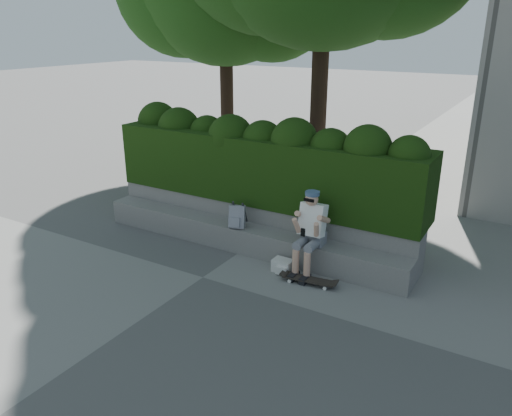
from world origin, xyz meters
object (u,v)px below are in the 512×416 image
Objects in this scene: skateboard at (309,280)px; person at (311,229)px; backpack_plaid at (237,217)px; backpack_ground at (283,266)px.

person is at bearing 107.13° from skateboard.
person is 1.46m from backpack_plaid.
person reaches higher than backpack_ground.
person is 0.80m from skateboard.
skateboard is at bearing -65.88° from person.
backpack_ground is at bearing -149.38° from person.
backpack_plaid is 1.25m from backpack_ground.
backpack_plaid is at bearing 165.21° from backpack_ground.
backpack_plaid is 1.25× the size of backpack_ground.
backpack_ground is at bearing 155.86° from skateboard.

